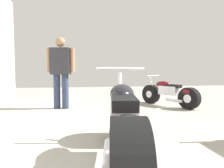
{
  "coord_description": "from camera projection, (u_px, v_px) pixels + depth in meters",
  "views": [
    {
      "loc": [
        -0.95,
        0.25,
        0.97
      ],
      "look_at": [
        -0.4,
        3.64,
        0.74
      ],
      "focal_mm": 33.37,
      "sensor_mm": 36.0,
      "label": 1
    }
  ],
  "objects": [
    {
      "name": "ground_plane",
      "position": [
        137.0,
        128.0,
        3.47
      ],
      "size": [
        17.06,
        17.06,
        0.0
      ],
      "primitive_type": "plane",
      "color": "#9E998E"
    },
    {
      "name": "mechanic_in_blue",
      "position": [
        61.0,
        69.0,
        5.18
      ],
      "size": [
        0.72,
        0.35,
        1.78
      ],
      "color": "#2D3851",
      "rests_on": "ground_plane"
    },
    {
      "name": "motorcycle_maroon_cruiser",
      "position": [
        123.0,
        125.0,
        2.09
      ],
      "size": [
        0.72,
        2.16,
        1.0
      ],
      "color": "black",
      "rests_on": "ground_plane"
    },
    {
      "name": "motorcycle_black_naked",
      "position": [
        170.0,
        93.0,
        5.57
      ],
      "size": [
        1.03,
        1.61,
        0.82
      ],
      "color": "black",
      "rests_on": "ground_plane"
    }
  ]
}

